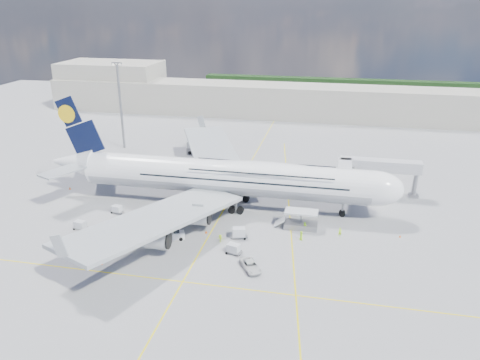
% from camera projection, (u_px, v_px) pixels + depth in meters
% --- Properties ---
extents(ground, '(300.00, 300.00, 0.00)m').
position_uv_depth(ground, '(214.00, 226.00, 93.51)').
color(ground, gray).
rests_on(ground, ground).
extents(taxi_line_main, '(0.25, 220.00, 0.01)m').
position_uv_depth(taxi_line_main, '(214.00, 226.00, 93.50)').
color(taxi_line_main, yellow).
rests_on(taxi_line_main, ground).
extents(taxi_line_cross, '(120.00, 0.25, 0.01)m').
position_uv_depth(taxi_line_cross, '(183.00, 282.00, 75.27)').
color(taxi_line_cross, yellow).
rests_on(taxi_line_cross, ground).
extents(taxi_line_diag, '(14.16, 99.06, 0.01)m').
position_uv_depth(taxi_line_diag, '(289.00, 211.00, 99.96)').
color(taxi_line_diag, yellow).
rests_on(taxi_line_diag, ground).
extents(airliner, '(77.26, 79.15, 23.71)m').
position_uv_depth(airliner, '(227.00, 177.00, 100.07)').
color(airliner, white).
rests_on(airliner, ground).
extents(jet_bridge, '(18.80, 12.10, 8.50)m').
position_uv_depth(jet_bridge, '(366.00, 169.00, 104.43)').
color(jet_bridge, '#B7B7BC').
rests_on(jet_bridge, ground).
extents(cargo_loader, '(8.53, 3.20, 3.67)m').
position_uv_depth(cargo_loader, '(300.00, 222.00, 92.49)').
color(cargo_loader, silver).
rests_on(cargo_loader, ground).
extents(light_mast, '(3.00, 0.70, 25.50)m').
position_uv_depth(light_mast, '(121.00, 105.00, 137.31)').
color(light_mast, gray).
rests_on(light_mast, ground).
extents(terminal, '(180.00, 16.00, 12.00)m').
position_uv_depth(terminal, '(277.00, 101.00, 177.92)').
color(terminal, '#B2AD9E').
rests_on(terminal, ground).
extents(hangar, '(40.00, 22.00, 18.00)m').
position_uv_depth(hangar, '(112.00, 84.00, 194.68)').
color(hangar, '#B2AD9E').
rests_on(hangar, ground).
extents(tree_line, '(160.00, 6.00, 8.00)m').
position_uv_depth(tree_line, '(378.00, 89.00, 212.07)').
color(tree_line, '#193814').
rests_on(tree_line, ground).
extents(dolly_row_a, '(3.04, 1.99, 1.78)m').
position_uv_depth(dolly_row_a, '(80.00, 225.00, 91.89)').
color(dolly_row_a, gray).
rests_on(dolly_row_a, ground).
extents(dolly_row_b, '(3.49, 2.19, 0.48)m').
position_uv_depth(dolly_row_b, '(124.00, 223.00, 93.99)').
color(dolly_row_b, gray).
rests_on(dolly_row_b, ground).
extents(dolly_row_c, '(3.46, 2.10, 2.08)m').
position_uv_depth(dolly_row_c, '(164.00, 232.00, 88.98)').
color(dolly_row_c, gray).
rests_on(dolly_row_c, ground).
extents(dolly_back, '(2.87, 1.89, 1.68)m').
position_uv_depth(dolly_back, '(117.00, 209.00, 98.97)').
color(dolly_back, gray).
rests_on(dolly_back, ground).
extents(dolly_nose_far, '(3.24, 2.31, 1.85)m').
position_uv_depth(dolly_nose_far, '(234.00, 248.00, 83.24)').
color(dolly_nose_far, gray).
rests_on(dolly_nose_far, ground).
extents(dolly_nose_near, '(3.54, 2.42, 2.05)m').
position_uv_depth(dolly_nose_near, '(239.00, 233.00, 88.64)').
color(dolly_nose_near, gray).
rests_on(dolly_nose_near, ground).
extents(baggage_tug, '(3.31, 2.53, 1.88)m').
position_uv_depth(baggage_tug, '(176.00, 235.00, 88.31)').
color(baggage_tug, white).
rests_on(baggage_tug, ground).
extents(catering_truck_inner, '(7.03, 4.13, 3.93)m').
position_uv_depth(catering_truck_inner, '(198.00, 176.00, 114.59)').
color(catering_truck_inner, gray).
rests_on(catering_truck_inner, ground).
extents(catering_truck_outer, '(6.40, 3.03, 3.69)m').
position_uv_depth(catering_truck_outer, '(197.00, 148.00, 136.48)').
color(catering_truck_outer, gray).
rests_on(catering_truck_outer, ground).
extents(service_van, '(4.87, 5.74, 1.46)m').
position_uv_depth(service_van, '(251.00, 266.00, 78.34)').
color(service_van, silver).
rests_on(service_van, ground).
extents(crew_nose, '(0.75, 0.63, 1.76)m').
position_uv_depth(crew_nose, '(340.00, 232.00, 89.26)').
color(crew_nose, '#BEFF1A').
rests_on(crew_nose, ground).
extents(crew_loader, '(1.04, 1.11, 1.81)m').
position_uv_depth(crew_loader, '(305.00, 227.00, 91.27)').
color(crew_loader, '#95DC17').
rests_on(crew_loader, ground).
extents(crew_wing, '(0.40, 0.90, 1.52)m').
position_uv_depth(crew_wing, '(103.00, 235.00, 88.48)').
color(crew_wing, '#96E618').
rests_on(crew_wing, ground).
extents(crew_van, '(0.95, 1.07, 1.84)m').
position_uv_depth(crew_van, '(301.00, 236.00, 87.89)').
color(crew_van, '#AEFF1A').
rests_on(crew_van, ground).
extents(crew_tug, '(1.09, 0.72, 1.57)m').
position_uv_depth(crew_tug, '(220.00, 238.00, 87.14)').
color(crew_tug, '#BAE518').
rests_on(crew_tug, ground).
extents(cone_nose, '(0.38, 0.38, 0.49)m').
position_uv_depth(cone_nose, '(400.00, 236.00, 89.13)').
color(cone_nose, '#FF620D').
rests_on(cone_nose, ground).
extents(cone_wing_left_inner, '(0.48, 0.48, 0.62)m').
position_uv_depth(cone_wing_left_inner, '(211.00, 183.00, 114.35)').
color(cone_wing_left_inner, '#FF620D').
rests_on(cone_wing_left_inner, ground).
extents(cone_wing_left_outer, '(0.48, 0.48, 0.61)m').
position_uv_depth(cone_wing_left_outer, '(175.00, 165.00, 126.90)').
color(cone_wing_left_outer, '#FF620D').
rests_on(cone_wing_left_outer, ground).
extents(cone_wing_right_inner, '(0.46, 0.46, 0.59)m').
position_uv_depth(cone_wing_right_inner, '(206.00, 232.00, 90.69)').
color(cone_wing_right_inner, '#FF620D').
rests_on(cone_wing_right_inner, ground).
extents(cone_wing_right_outer, '(0.45, 0.45, 0.58)m').
position_uv_depth(cone_wing_right_outer, '(102.00, 263.00, 80.08)').
color(cone_wing_right_outer, '#FF620D').
rests_on(cone_wing_right_outer, ground).
extents(cone_tail, '(0.50, 0.50, 0.64)m').
position_uv_depth(cone_tail, '(70.00, 188.00, 111.38)').
color(cone_tail, '#FF620D').
rests_on(cone_tail, ground).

